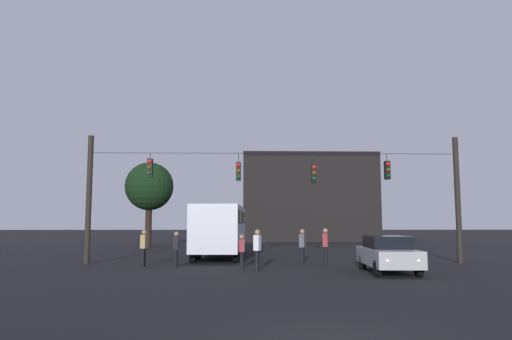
{
  "coord_description": "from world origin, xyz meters",
  "views": [
    {
      "loc": [
        -1.61,
        -8.59,
        2.15
      ],
      "look_at": [
        -0.91,
        18.15,
        5.03
      ],
      "focal_mm": 33.24,
      "sensor_mm": 36.0,
      "label": 1
    }
  ],
  "objects": [
    {
      "name": "ground_plane",
      "position": [
        0.0,
        24.5,
        0.0
      ],
      "size": [
        168.0,
        168.0,
        0.0
      ],
      "primitive_type": "plane",
      "color": "black",
      "rests_on": "ground"
    },
    {
      "name": "overhead_signal_span",
      "position": [
        -0.03,
        15.58,
        3.69
      ],
      "size": [
        19.18,
        0.44,
        6.5
      ],
      "color": "black",
      "rests_on": "ground"
    },
    {
      "name": "city_bus",
      "position": [
        -2.95,
        20.41,
        1.87
      ],
      "size": [
        2.93,
        11.09,
        3.0
      ],
      "color": "#B7BCC6",
      "rests_on": "ground"
    },
    {
      "name": "car_near_right",
      "position": [
        4.43,
        11.29,
        0.8
      ],
      "size": [
        1.99,
        4.4,
        1.52
      ],
      "color": "#99999E",
      "rests_on": "ground"
    },
    {
      "name": "car_far_left",
      "position": [
        -3.66,
        30.65,
        0.8
      ],
      "size": [
        1.87,
        4.36,
        1.52
      ],
      "color": "navy",
      "rests_on": "ground"
    },
    {
      "name": "pedestrian_crossing_left",
      "position": [
        -1.02,
        11.97,
        1.02
      ],
      "size": [
        0.35,
        0.42,
        1.78
      ],
      "color": "black",
      "rests_on": "ground"
    },
    {
      "name": "pedestrian_crossing_center",
      "position": [
        -1.7,
        13.04,
        0.85
      ],
      "size": [
        0.26,
        0.37,
        1.53
      ],
      "color": "black",
      "rests_on": "ground"
    },
    {
      "name": "pedestrian_crossing_right",
      "position": [
        -6.35,
        14.29,
        0.98
      ],
      "size": [
        0.29,
        0.39,
        1.72
      ],
      "color": "black",
      "rests_on": "ground"
    },
    {
      "name": "pedestrian_near_bus",
      "position": [
        -4.77,
        13.91,
        0.93
      ],
      "size": [
        0.25,
        0.37,
        1.65
      ],
      "color": "black",
      "rests_on": "ground"
    },
    {
      "name": "pedestrian_trailing",
      "position": [
        2.44,
        14.94,
        1.01
      ],
      "size": [
        0.33,
        0.41,
        1.78
      ],
      "color": "black",
      "rests_on": "ground"
    },
    {
      "name": "pedestrian_far_side",
      "position": [
        1.28,
        14.78,
        0.99
      ],
      "size": [
        0.36,
        0.42,
        1.74
      ],
      "color": "black",
      "rests_on": "ground"
    },
    {
      "name": "corner_building",
      "position": [
        5.47,
        44.11,
        4.67
      ],
      "size": [
        14.25,
        8.62,
        9.34
      ],
      "color": "black",
      "rests_on": "ground"
    },
    {
      "name": "tree_left_silhouette",
      "position": [
        -9.25,
        29.84,
        4.89
      ],
      "size": [
        3.89,
        3.89,
        6.88
      ],
      "color": "black",
      "rests_on": "ground"
    }
  ]
}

